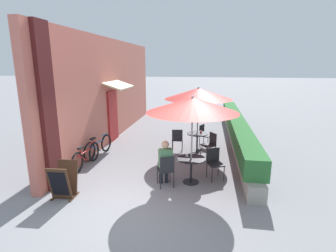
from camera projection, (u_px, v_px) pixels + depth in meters
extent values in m
plane|color=gray|center=(136.00, 205.00, 6.05)|extent=(120.00, 120.00, 0.00)
cube|color=#C66B5B|center=(113.00, 90.00, 11.32)|extent=(0.24, 11.18, 4.20)
cube|color=#4C1919|center=(48.00, 109.00, 6.49)|extent=(0.12, 0.56, 4.20)
cube|color=maroon|center=(113.00, 116.00, 11.00)|extent=(0.08, 0.96, 2.10)
cube|color=beige|center=(119.00, 85.00, 10.65)|extent=(0.78, 1.80, 0.30)
cube|color=gray|center=(236.00, 137.00, 10.87)|extent=(0.44, 10.18, 0.45)
cube|color=#2D6B33|center=(237.00, 125.00, 10.75)|extent=(0.60, 9.68, 0.56)
cylinder|color=black|center=(191.00, 182.00, 7.23)|extent=(0.44, 0.44, 0.02)
cylinder|color=black|center=(191.00, 170.00, 7.15)|extent=(0.06, 0.06, 0.68)
cylinder|color=black|center=(191.00, 159.00, 7.07)|extent=(0.78, 0.78, 0.02)
cylinder|color=#B7B7BC|center=(192.00, 142.00, 6.97)|extent=(0.04, 0.04, 2.31)
cone|color=red|center=(193.00, 105.00, 6.73)|extent=(2.41, 2.41, 0.39)
sphere|color=#B7B7BC|center=(193.00, 97.00, 6.69)|extent=(0.07, 0.07, 0.07)
cube|color=#232328|center=(216.00, 164.00, 7.32)|extent=(0.53, 0.53, 0.04)
cube|color=#232328|center=(213.00, 155.00, 7.44)|extent=(0.36, 0.18, 0.42)
cylinder|color=#232328|center=(212.00, 175.00, 7.16)|extent=(0.02, 0.02, 0.45)
cylinder|color=#232328|center=(224.00, 174.00, 7.25)|extent=(0.02, 0.02, 0.45)
cylinder|color=#232328|center=(207.00, 170.00, 7.49)|extent=(0.02, 0.02, 0.45)
cylinder|color=#232328|center=(218.00, 169.00, 7.59)|extent=(0.02, 0.02, 0.45)
cube|color=#232328|center=(165.00, 170.00, 6.94)|extent=(0.53, 0.53, 0.04)
cube|color=#232328|center=(167.00, 165.00, 6.72)|extent=(0.36, 0.18, 0.42)
cylinder|color=#232328|center=(170.00, 174.00, 7.21)|extent=(0.02, 0.02, 0.45)
cylinder|color=#232328|center=(157.00, 176.00, 7.11)|extent=(0.02, 0.02, 0.45)
cylinder|color=#232328|center=(174.00, 180.00, 6.87)|extent=(0.02, 0.02, 0.45)
cylinder|color=#232328|center=(160.00, 181.00, 6.78)|extent=(0.02, 0.02, 0.45)
cylinder|color=#23232D|center=(167.00, 174.00, 7.18)|extent=(0.11, 0.11, 0.47)
cylinder|color=#23232D|center=(161.00, 175.00, 7.14)|extent=(0.11, 0.11, 0.47)
cube|color=#23232D|center=(165.00, 166.00, 7.01)|extent=(0.42, 0.45, 0.12)
cube|color=#4C8456|center=(166.00, 158.00, 6.85)|extent=(0.40, 0.34, 0.50)
sphere|color=tan|center=(165.00, 145.00, 6.78)|extent=(0.20, 0.20, 0.20)
cylinder|color=white|center=(187.00, 155.00, 7.19)|extent=(0.07, 0.07, 0.09)
cylinder|color=black|center=(197.00, 151.00, 9.77)|extent=(0.44, 0.44, 0.02)
cylinder|color=black|center=(197.00, 142.00, 9.69)|extent=(0.06, 0.06, 0.68)
cylinder|color=black|center=(197.00, 134.00, 9.62)|extent=(0.78, 0.78, 0.02)
cylinder|color=#B7B7BC|center=(198.00, 121.00, 9.51)|extent=(0.04, 0.04, 2.31)
cone|color=red|center=(198.00, 94.00, 9.28)|extent=(2.41, 2.41, 0.39)
sphere|color=#B7B7BC|center=(198.00, 88.00, 9.23)|extent=(0.07, 0.07, 0.07)
cube|color=#232328|center=(206.00, 136.00, 10.26)|extent=(0.53, 0.53, 0.04)
cube|color=#232328|center=(202.00, 130.00, 10.31)|extent=(0.19, 0.36, 0.42)
cylinder|color=#232328|center=(208.00, 143.00, 10.07)|extent=(0.02, 0.02, 0.45)
cylinder|color=#232328|center=(212.00, 141.00, 10.35)|extent=(0.02, 0.02, 0.45)
cylinder|color=#232328|center=(200.00, 141.00, 10.26)|extent=(0.02, 0.02, 0.45)
cylinder|color=#232328|center=(204.00, 139.00, 10.55)|extent=(0.02, 0.02, 0.45)
cube|color=#232328|center=(177.00, 139.00, 9.73)|extent=(0.43, 0.43, 0.04)
cube|color=#232328|center=(177.00, 135.00, 9.50)|extent=(0.38, 0.06, 0.42)
cylinder|color=#232328|center=(182.00, 144.00, 9.94)|extent=(0.02, 0.02, 0.45)
cylinder|color=#232328|center=(173.00, 144.00, 9.97)|extent=(0.02, 0.02, 0.45)
cylinder|color=#232328|center=(182.00, 147.00, 9.59)|extent=(0.02, 0.02, 0.45)
cylinder|color=#232328|center=(172.00, 147.00, 9.62)|extent=(0.02, 0.02, 0.45)
cube|color=#232328|center=(208.00, 145.00, 9.03)|extent=(0.56, 0.56, 0.04)
cube|color=#232328|center=(213.00, 139.00, 9.06)|extent=(0.24, 0.33, 0.42)
cylinder|color=#232328|center=(201.00, 151.00, 9.17)|extent=(0.02, 0.02, 0.45)
cylinder|color=#232328|center=(207.00, 154.00, 8.85)|extent=(0.02, 0.02, 0.45)
cylinder|color=#232328|center=(209.00, 149.00, 9.32)|extent=(0.02, 0.02, 0.45)
cylinder|color=#232328|center=(215.00, 152.00, 9.00)|extent=(0.02, 0.02, 0.45)
cylinder|color=#B73D3D|center=(201.00, 132.00, 9.62)|extent=(0.07, 0.07, 0.09)
torus|color=black|center=(94.00, 152.00, 8.77)|extent=(0.10, 0.65, 0.65)
torus|color=black|center=(77.00, 163.00, 7.77)|extent=(0.10, 0.65, 0.65)
cylinder|color=#B21E1E|center=(86.00, 151.00, 8.23)|extent=(0.09, 0.82, 0.04)
cylinder|color=#B21E1E|center=(83.00, 158.00, 8.09)|extent=(0.08, 0.60, 0.39)
cylinder|color=#B21E1E|center=(81.00, 151.00, 7.93)|extent=(0.04, 0.04, 0.23)
cube|color=black|center=(80.00, 148.00, 7.91)|extent=(0.11, 0.23, 0.05)
cylinder|color=#B21E1E|center=(93.00, 142.00, 8.65)|extent=(0.06, 0.46, 0.03)
torus|color=black|center=(106.00, 143.00, 9.72)|extent=(0.17, 0.65, 0.65)
torus|color=black|center=(89.00, 152.00, 8.76)|extent=(0.17, 0.65, 0.65)
cylinder|color=#236BA8|center=(98.00, 142.00, 9.20)|extent=(0.18, 0.81, 0.04)
cylinder|color=#236BA8|center=(95.00, 148.00, 9.07)|extent=(0.14, 0.60, 0.39)
cylinder|color=#236BA8|center=(93.00, 142.00, 8.91)|extent=(0.04, 0.04, 0.23)
cube|color=black|center=(93.00, 139.00, 8.88)|extent=(0.14, 0.23, 0.05)
cylinder|color=#236BA8|center=(105.00, 134.00, 9.60)|extent=(0.11, 0.46, 0.03)
cube|color=#422819|center=(67.00, 177.00, 6.54)|extent=(0.52, 0.25, 0.85)
cube|color=black|center=(68.00, 176.00, 6.55)|extent=(0.42, 0.18, 0.65)
cube|color=#422819|center=(59.00, 184.00, 6.15)|extent=(0.52, 0.25, 0.85)
cube|color=black|center=(59.00, 184.00, 6.13)|extent=(0.42, 0.18, 0.65)
cube|color=#422819|center=(74.00, 197.00, 6.42)|extent=(0.08, 0.48, 0.02)
cube|color=#422819|center=(56.00, 196.00, 6.47)|extent=(0.08, 0.48, 0.02)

